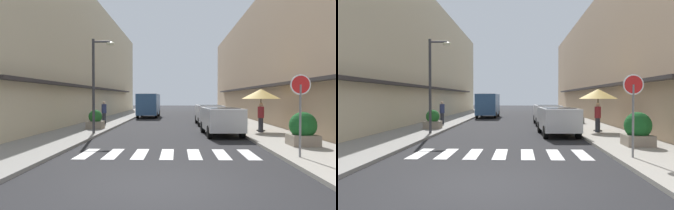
# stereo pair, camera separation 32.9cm
# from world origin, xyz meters

# --- Properties ---
(ground_plane) EXTENTS (111.45, 111.45, 0.00)m
(ground_plane) POSITION_xyz_m (0.00, 20.26, 0.00)
(ground_plane) COLOR #232326
(sidewalk_left) EXTENTS (3.06, 70.92, 0.12)m
(sidewalk_left) POSITION_xyz_m (-5.25, 20.26, 0.06)
(sidewalk_left) COLOR gray
(sidewalk_left) RESTS_ON ground_plane
(sidewalk_right) EXTENTS (3.06, 70.92, 0.12)m
(sidewalk_right) POSITION_xyz_m (5.25, 20.26, 0.06)
(sidewalk_right) COLOR #9E998E
(sidewalk_right) RESTS_ON ground_plane
(building_row_left) EXTENTS (5.50, 47.59, 10.66)m
(building_row_left) POSITION_xyz_m (-9.27, 21.80, 5.33)
(building_row_left) COLOR beige
(building_row_left) RESTS_ON ground_plane
(building_row_right) EXTENTS (5.50, 47.59, 10.04)m
(building_row_right) POSITION_xyz_m (9.27, 21.80, 5.02)
(building_row_right) COLOR tan
(building_row_right) RESTS_ON ground_plane
(crosswalk) EXTENTS (6.15, 2.20, 0.01)m
(crosswalk) POSITION_xyz_m (-0.00, 4.27, 0.01)
(crosswalk) COLOR silver
(crosswalk) RESTS_ON ground_plane
(parked_car_near) EXTENTS (1.96, 4.19, 1.47)m
(parked_car_near) POSITION_xyz_m (2.67, 10.15, 0.92)
(parked_car_near) COLOR silver
(parked_car_near) RESTS_ON ground_plane
(parked_car_mid) EXTENTS (1.85, 4.20, 1.47)m
(parked_car_mid) POSITION_xyz_m (2.67, 16.88, 0.92)
(parked_car_mid) COLOR silver
(parked_car_mid) RESTS_ON ground_plane
(delivery_van) EXTENTS (2.06, 5.42, 2.37)m
(delivery_van) POSITION_xyz_m (-2.52, 25.92, 1.41)
(delivery_van) COLOR #33598C
(delivery_van) RESTS_ON ground_plane
(round_street_sign) EXTENTS (0.65, 0.07, 2.61)m
(round_street_sign) POSITION_xyz_m (4.23, 3.19, 2.12)
(round_street_sign) COLOR slate
(round_street_sign) RESTS_ON sidewalk_right
(street_lamp) EXTENTS (1.19, 0.28, 4.95)m
(street_lamp) POSITION_xyz_m (-3.84, 9.94, 3.17)
(street_lamp) COLOR #38383D
(street_lamp) RESTS_ON sidewalk_left
(cafe_umbrella) EXTENTS (2.12, 2.12, 2.36)m
(cafe_umbrella) POSITION_xyz_m (5.05, 11.39, 2.19)
(cafe_umbrella) COLOR #262626
(cafe_umbrella) RESTS_ON sidewalk_right
(planter_corner) EXTENTS (1.05, 1.05, 1.32)m
(planter_corner) POSITION_xyz_m (5.29, 5.77, 0.75)
(planter_corner) COLOR gray
(planter_corner) RESTS_ON sidewalk_right
(planter_midblock) EXTENTS (0.95, 0.95, 1.14)m
(planter_midblock) POSITION_xyz_m (-4.58, 12.47, 0.63)
(planter_midblock) COLOR gray
(planter_midblock) RESTS_ON sidewalk_left
(planter_far) EXTENTS (0.72, 0.72, 1.00)m
(planter_far) POSITION_xyz_m (5.00, 17.18, 0.59)
(planter_far) COLOR slate
(planter_far) RESTS_ON sidewalk_right
(pedestrian_walking_near) EXTENTS (0.34, 0.34, 1.60)m
(pedestrian_walking_near) POSITION_xyz_m (4.89, 10.76, 0.96)
(pedestrian_walking_near) COLOR #282B33
(pedestrian_walking_near) RESTS_ON sidewalk_right
(pedestrian_walking_far) EXTENTS (0.34, 0.34, 1.63)m
(pedestrian_walking_far) POSITION_xyz_m (-4.79, 15.76, 0.97)
(pedestrian_walking_far) COLOR #282B33
(pedestrian_walking_far) RESTS_ON sidewalk_left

